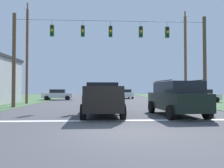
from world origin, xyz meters
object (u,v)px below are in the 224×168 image
at_px(distant_car_oncoming, 125,94).
at_px(utility_pole_mid_right, 185,58).
at_px(suv_black, 176,98).
at_px(distant_car_far_parked, 58,94).
at_px(overhead_signal_span, 111,54).
at_px(pickup_truck, 102,99).
at_px(distant_car_crossing_white, 201,96).
at_px(utility_pole_near_left, 27,53).

bearing_deg(distant_car_oncoming, utility_pole_mid_right, -65.72).
bearing_deg(distant_car_oncoming, suv_black, -89.30).
bearing_deg(distant_car_far_parked, suv_black, -60.46).
height_order(overhead_signal_span, pickup_truck, overhead_signal_span).
relative_size(overhead_signal_span, utility_pole_mid_right, 1.63).
xyz_separation_m(suv_black, utility_pole_mid_right, (5.15, 11.17, 4.01)).
xyz_separation_m(overhead_signal_span, distant_car_crossing_white, (11.01, 6.36, -3.79)).
distance_m(distant_car_oncoming, distant_car_far_parked, 11.26).
bearing_deg(distant_car_crossing_white, distant_car_far_parked, 161.03).
distance_m(distant_car_far_parked, utility_pole_near_left, 9.38).
height_order(distant_car_far_parked, utility_pole_near_left, utility_pole_near_left).
bearing_deg(overhead_signal_span, distant_car_crossing_white, 30.03).
height_order(suv_black, distant_car_crossing_white, suv_black).
height_order(overhead_signal_span, distant_car_crossing_white, overhead_signal_span).
height_order(distant_car_crossing_white, distant_car_far_parked, same).
distance_m(overhead_signal_span, utility_pole_mid_right, 9.99).
height_order(pickup_truck, suv_black, suv_black).
distance_m(utility_pole_mid_right, utility_pole_near_left, 17.44).
height_order(distant_car_crossing_white, utility_pole_near_left, utility_pole_near_left).
relative_size(suv_black, utility_pole_mid_right, 0.47).
height_order(overhead_signal_span, utility_pole_mid_right, utility_pole_mid_right).
xyz_separation_m(distant_car_crossing_white, utility_pole_near_left, (-19.82, -1.75, 4.62)).
height_order(suv_black, distant_car_oncoming, suv_black).
height_order(pickup_truck, utility_pole_near_left, utility_pole_near_left).
relative_size(distant_car_far_parked, utility_pole_near_left, 0.41).
relative_size(suv_black, distant_car_far_parked, 1.11).
relative_size(pickup_truck, distant_car_crossing_white, 1.25).
relative_size(utility_pole_mid_right, utility_pole_near_left, 0.96).
relative_size(overhead_signal_span, suv_black, 3.45).
distance_m(distant_car_crossing_white, utility_pole_mid_right, 5.09).
xyz_separation_m(pickup_truck, utility_pole_mid_right, (9.44, 10.62, 4.11)).
distance_m(distant_car_oncoming, utility_pole_mid_right, 13.90).
distance_m(pickup_truck, suv_black, 4.33).
relative_size(pickup_truck, distant_car_far_parked, 1.22).
distance_m(overhead_signal_span, utility_pole_near_left, 9.98).
relative_size(distant_car_crossing_white, utility_pole_mid_right, 0.42).
bearing_deg(distant_car_crossing_white, distant_car_oncoming, 126.16).
bearing_deg(distant_car_oncoming, distant_car_crossing_white, -53.84).
relative_size(overhead_signal_span, distant_car_far_parked, 3.82).
relative_size(distant_car_crossing_white, distant_car_far_parked, 0.98).
relative_size(distant_car_oncoming, utility_pole_mid_right, 0.43).
bearing_deg(utility_pole_near_left, distant_car_crossing_white, 5.04).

